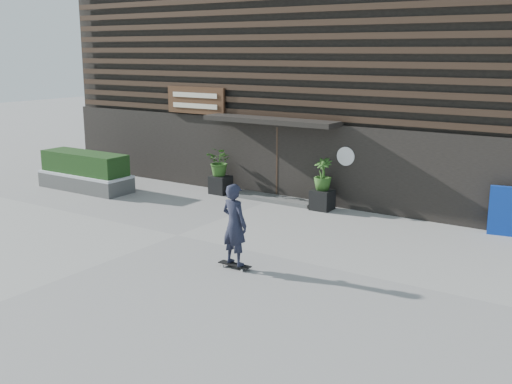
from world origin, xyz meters
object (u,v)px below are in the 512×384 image
Objects in this scene: planter_pot_left at (221,185)px; planter_pot_right at (322,200)px; skateboarder at (234,225)px; raised_bed at (86,182)px.

planter_pot_right is at bearing 0.00° from planter_pot_left.
planter_pot_left is 7.23m from skateboarder.
planter_pot_right is 8.29m from raised_bed.
planter_pot_left is 4.70m from raised_bed.
planter_pot_left is 0.32× the size of skateboarder.
planter_pot_left is 3.80m from planter_pot_right.
raised_bed is at bearing -165.62° from planter_pot_right.
skateboarder is (0.76, -5.57, 0.69)m from planter_pot_right.
planter_pot_right is 5.66m from skateboarder.
planter_pot_left is at bearing 129.32° from skateboarder.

